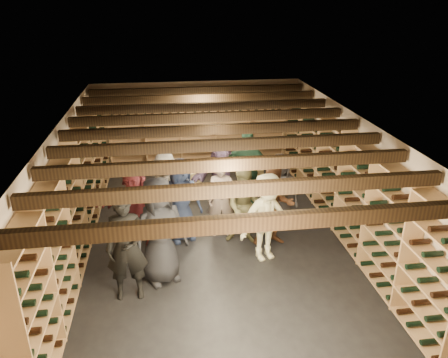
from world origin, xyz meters
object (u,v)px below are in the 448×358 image
object	(u,v)px
crate_stack_left	(190,185)
person_9	(166,189)
person_11	(222,175)
person_12	(280,191)
crate_loose	(228,197)
person_0	(160,231)
person_7	(221,199)
person_10	(246,170)
person_5	(136,207)
crate_stack_right	(252,178)
person_2	(245,206)
person_8	(274,207)
person_1	(127,248)
person_3	(267,218)
person_6	(181,200)

from	to	relation	value
crate_stack_left	person_9	distance (m)	1.32
person_9	person_11	bearing A→B (deg)	35.14
crate_stack_left	person_12	world-z (taller)	person_12
crate_loose	person_0	distance (m)	3.42
crate_stack_left	person_0	xyz separation A→B (m)	(-0.68, -3.14, 0.60)
person_7	person_10	size ratio (longest dim) A/B	0.85
crate_loose	person_5	bearing A→B (deg)	-139.94
crate_loose	person_7	xyz separation A→B (m)	(-0.37, -1.53, 0.70)
person_7	crate_stack_right	bearing A→B (deg)	64.14
person_5	person_10	xyz separation A→B (m)	(2.36, 1.29, 0.11)
person_2	person_8	distance (m)	0.55
person_1	person_5	xyz separation A→B (m)	(0.06, 1.60, -0.09)
person_10	person_11	distance (m)	0.56
crate_loose	person_3	world-z (taller)	person_3
person_3	person_2	bearing A→B (deg)	96.09
person_0	person_8	bearing A→B (deg)	-1.75
crate_stack_right	person_7	xyz separation A→B (m)	(-1.07, -2.20, 0.53)
person_7	person_9	bearing A→B (deg)	149.38
crate_stack_left	person_5	distance (m)	2.28
person_11	person_2	bearing A→B (deg)	-97.04
person_0	crate_stack_right	bearing A→B (deg)	33.66
person_10	person_12	xyz separation A→B (m)	(0.53, -0.94, -0.12)
crate_stack_left	person_11	size ratio (longest dim) A/B	0.41
person_5	person_6	size ratio (longest dim) A/B	0.96
person_3	person_9	distance (m)	2.40
crate_stack_left	person_8	bearing A→B (deg)	-57.00
crate_stack_left	crate_loose	xyz separation A→B (m)	(0.89, -0.22, -0.25)
person_7	person_0	bearing A→B (deg)	-130.91
crate_stack_right	person_6	distance (m)	3.00
crate_stack_right	crate_loose	distance (m)	0.98
crate_loose	person_1	xyz separation A→B (m)	(-2.08, -3.30, 0.82)
person_1	person_9	xyz separation A→B (m)	(0.63, 2.40, -0.12)
person_1	person_10	size ratio (longest dim) A/B	0.98
person_8	person_6	bearing A→B (deg)	165.52
crate_loose	person_5	distance (m)	2.74
person_10	person_2	bearing A→B (deg)	-76.36
person_3	person_1	bearing A→B (deg)	-179.28
crate_stack_right	person_11	bearing A→B (deg)	-130.40
person_5	person_8	world-z (taller)	person_5
person_2	person_5	world-z (taller)	person_5
crate_stack_right	person_5	distance (m)	3.65
crate_stack_left	person_8	world-z (taller)	person_8
crate_loose	person_3	xyz separation A→B (m)	(0.32, -2.53, 0.75)
crate_stack_right	person_8	xyz separation A→B (m)	(-0.13, -2.71, 0.54)
crate_loose	person_6	xyz separation A→B (m)	(-1.17, -1.60, 0.76)
person_1	person_6	xyz separation A→B (m)	(0.91, 1.70, -0.06)
crate_stack_right	person_1	size ratio (longest dim) A/B	0.29
person_1	person_2	distance (m)	2.55
crate_loose	person_2	xyz separation A→B (m)	(0.04, -1.90, 0.69)
person_11	person_3	bearing A→B (deg)	-92.84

